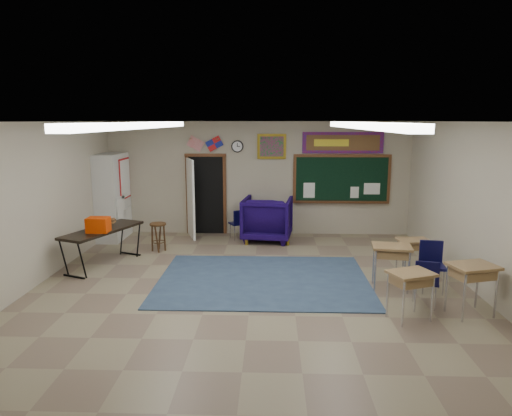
{
  "coord_description": "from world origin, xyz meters",
  "views": [
    {
      "loc": [
        0.34,
        -7.55,
        3.02
      ],
      "look_at": [
        0.04,
        1.5,
        1.28
      ],
      "focal_mm": 32.0,
      "sensor_mm": 36.0,
      "label": 1
    }
  ],
  "objects_px": {
    "wingback_armchair": "(267,219)",
    "folding_table": "(103,246)",
    "student_desk_front_left": "(391,265)",
    "wooden_stool": "(158,237)",
    "student_desk_front_right": "(413,255)"
  },
  "relations": [
    {
      "from": "wingback_armchair",
      "to": "folding_table",
      "type": "height_order",
      "value": "wingback_armchair"
    },
    {
      "from": "wingback_armchair",
      "to": "student_desk_front_left",
      "type": "distance_m",
      "value": 4.07
    },
    {
      "from": "folding_table",
      "to": "wooden_stool",
      "type": "xyz_separation_m",
      "value": [
        0.89,
        1.12,
        -0.09
      ]
    },
    {
      "from": "student_desk_front_left",
      "to": "wooden_stool",
      "type": "distance_m",
      "value": 5.33
    },
    {
      "from": "wingback_armchair",
      "to": "student_desk_front_left",
      "type": "xyz_separation_m",
      "value": [
        2.26,
        -3.38,
        -0.1
      ]
    },
    {
      "from": "student_desk_front_right",
      "to": "folding_table",
      "type": "bearing_deg",
      "value": 172.44
    },
    {
      "from": "wingback_armchair",
      "to": "wooden_stool",
      "type": "height_order",
      "value": "wingback_armchair"
    },
    {
      "from": "wingback_armchair",
      "to": "folding_table",
      "type": "xyz_separation_m",
      "value": [
        -3.43,
        -2.2,
        -0.13
      ]
    },
    {
      "from": "wingback_armchair",
      "to": "student_desk_front_right",
      "type": "xyz_separation_m",
      "value": [
        2.9,
        -2.57,
        -0.16
      ]
    },
    {
      "from": "wooden_stool",
      "to": "wingback_armchair",
      "type": "bearing_deg",
      "value": 23.05
    },
    {
      "from": "student_desk_front_right",
      "to": "wooden_stool",
      "type": "relative_size",
      "value": 1.08
    },
    {
      "from": "student_desk_front_left",
      "to": "wooden_stool",
      "type": "xyz_separation_m",
      "value": [
        -4.81,
        2.3,
        -0.11
      ]
    },
    {
      "from": "wingback_armchair",
      "to": "wooden_stool",
      "type": "distance_m",
      "value": 2.77
    },
    {
      "from": "folding_table",
      "to": "student_desk_front_right",
      "type": "bearing_deg",
      "value": 18.51
    },
    {
      "from": "wingback_armchair",
      "to": "student_desk_front_left",
      "type": "relative_size",
      "value": 1.5
    }
  ]
}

